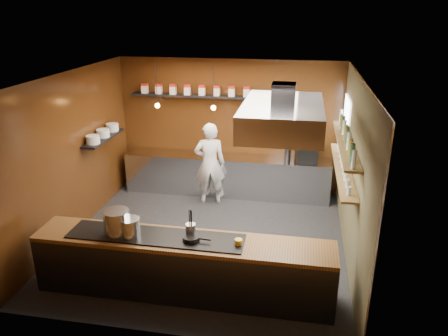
% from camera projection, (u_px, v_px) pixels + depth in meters
% --- Properties ---
extents(floor, '(5.00, 5.00, 0.00)m').
position_uv_depth(floor, '(207.00, 240.00, 8.09)').
color(floor, black).
rests_on(floor, ground).
extents(back_wall, '(5.00, 0.00, 5.00)m').
position_uv_depth(back_wall, '(229.00, 127.00, 9.86)').
color(back_wall, '#3D190B').
rests_on(back_wall, ground).
extents(left_wall, '(0.00, 5.00, 5.00)m').
position_uv_depth(left_wall, '(72.00, 156.00, 7.97)').
color(left_wall, '#3D190B').
rests_on(left_wall, ground).
extents(right_wall, '(0.00, 5.00, 5.00)m').
position_uv_depth(right_wall, '(354.00, 173.00, 7.14)').
color(right_wall, brown).
rests_on(right_wall, ground).
extents(ceiling, '(5.00, 5.00, 0.00)m').
position_uv_depth(ceiling, '(204.00, 77.00, 7.03)').
color(ceiling, silver).
rests_on(ceiling, back_wall).
extents(window_pane, '(0.00, 1.00, 1.00)m').
position_uv_depth(window_pane, '(345.00, 123.00, 8.58)').
color(window_pane, white).
rests_on(window_pane, right_wall).
extents(prep_counter, '(4.60, 0.65, 0.90)m').
position_uv_depth(prep_counter, '(227.00, 175.00, 9.93)').
color(prep_counter, silver).
rests_on(prep_counter, floor).
extents(pass_counter, '(4.40, 0.72, 0.94)m').
position_uv_depth(pass_counter, '(183.00, 266.00, 6.45)').
color(pass_counter, '#38383D').
rests_on(pass_counter, floor).
extents(tin_shelf, '(2.60, 0.26, 0.04)m').
position_uv_depth(tin_shelf, '(188.00, 96.00, 9.63)').
color(tin_shelf, black).
rests_on(tin_shelf, back_wall).
extents(plate_shelf, '(0.30, 1.40, 0.04)m').
position_uv_depth(plate_shelf, '(104.00, 138.00, 8.85)').
color(plate_shelf, black).
rests_on(plate_shelf, left_wall).
extents(bottle_shelf_upper, '(0.26, 2.80, 0.04)m').
position_uv_depth(bottle_shelf_upper, '(345.00, 143.00, 7.30)').
color(bottle_shelf_upper, brown).
rests_on(bottle_shelf_upper, right_wall).
extents(bottle_shelf_lower, '(0.26, 2.80, 0.04)m').
position_uv_depth(bottle_shelf_lower, '(343.00, 169.00, 7.46)').
color(bottle_shelf_lower, brown).
rests_on(bottle_shelf_lower, right_wall).
extents(extractor_hood, '(1.20, 2.00, 0.72)m').
position_uv_depth(extractor_hood, '(282.00, 116.00, 6.62)').
color(extractor_hood, '#38383D').
rests_on(extractor_hood, ceiling).
extents(pendant_left, '(0.10, 0.10, 0.95)m').
position_uv_depth(pendant_left, '(157.00, 103.00, 9.13)').
color(pendant_left, black).
rests_on(pendant_left, ceiling).
extents(pendant_right, '(0.10, 0.10, 0.95)m').
position_uv_depth(pendant_right, '(213.00, 105.00, 8.93)').
color(pendant_right, black).
rests_on(pendant_right, ceiling).
extents(storage_tins, '(2.43, 0.13, 0.22)m').
position_uv_depth(storage_tins, '(195.00, 90.00, 9.56)').
color(storage_tins, beige).
rests_on(storage_tins, tin_shelf).
extents(plate_stacks, '(0.26, 1.16, 0.16)m').
position_uv_depth(plate_stacks, '(103.00, 133.00, 8.81)').
color(plate_stacks, silver).
rests_on(plate_stacks, plate_shelf).
extents(bottles, '(0.06, 2.66, 0.24)m').
position_uv_depth(bottles, '(346.00, 135.00, 7.25)').
color(bottles, silver).
rests_on(bottles, bottle_shelf_upper).
extents(wine_glasses, '(0.07, 2.37, 0.13)m').
position_uv_depth(wine_glasses, '(343.00, 164.00, 7.43)').
color(wine_glasses, silver).
rests_on(wine_glasses, bottle_shelf_lower).
extents(stockpot_large, '(0.40, 0.40, 0.37)m').
position_uv_depth(stockpot_large, '(117.00, 222.00, 6.34)').
color(stockpot_large, silver).
rests_on(stockpot_large, pass_counter).
extents(stockpot_small, '(0.36, 0.36, 0.28)m').
position_uv_depth(stockpot_small, '(130.00, 227.00, 6.29)').
color(stockpot_small, silver).
rests_on(stockpot_small, pass_counter).
extents(utensil_crock, '(0.18, 0.18, 0.19)m').
position_uv_depth(utensil_crock, '(191.00, 230.00, 6.31)').
color(utensil_crock, '#B3B5BA').
rests_on(utensil_crock, pass_counter).
extents(frying_pan, '(0.42, 0.25, 0.06)m').
position_uv_depth(frying_pan, '(191.00, 238.00, 6.21)').
color(frying_pan, black).
rests_on(frying_pan, pass_counter).
extents(butter_jar, '(0.13, 0.13, 0.10)m').
position_uv_depth(butter_jar, '(238.00, 242.00, 6.11)').
color(butter_jar, yellow).
rests_on(butter_jar, pass_counter).
extents(espresso_machine, '(0.50, 0.48, 0.43)m').
position_uv_depth(espresso_machine, '(306.00, 151.00, 9.40)').
color(espresso_machine, black).
rests_on(espresso_machine, prep_counter).
extents(chef, '(0.73, 0.57, 1.79)m').
position_uv_depth(chef, '(210.00, 163.00, 9.34)').
color(chef, silver).
rests_on(chef, floor).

